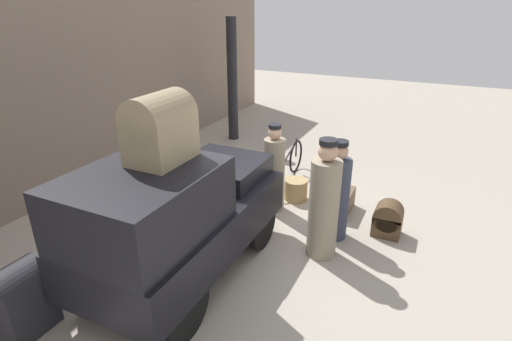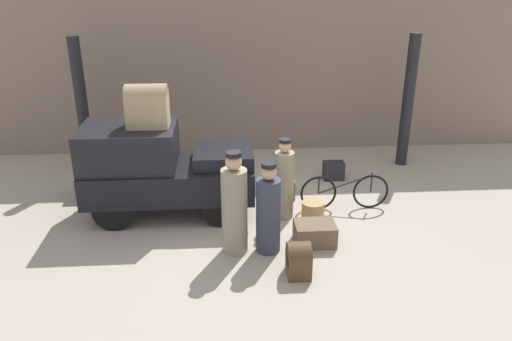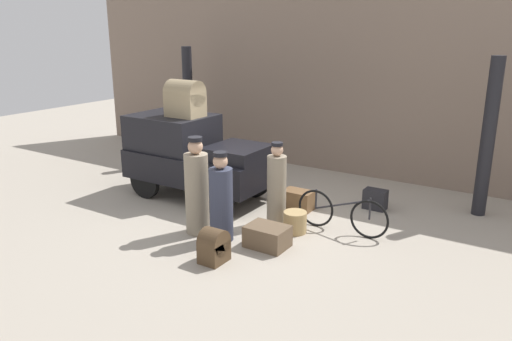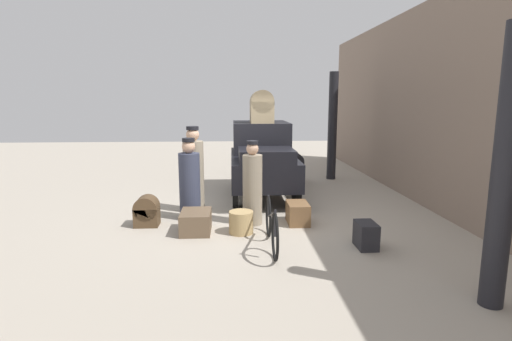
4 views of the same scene
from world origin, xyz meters
name	(u,v)px [view 2 (image 2 of 4)]	position (x,y,z in m)	size (l,w,h in m)	color
ground_plane	(246,220)	(0.00, 0.00, 0.00)	(30.00, 30.00, 0.00)	#A89E8E
station_building_facade	(238,65)	(0.00, 4.08, 2.25)	(16.00, 0.15, 4.50)	gray
canopy_pillar_left	(82,107)	(-3.60, 2.71, 1.59)	(0.27, 0.27, 3.18)	black
canopy_pillar_right	(408,101)	(4.00, 2.71, 1.59)	(0.27, 0.27, 3.18)	black
truck	(160,167)	(-1.64, 0.46, 0.97)	(3.23, 1.52, 1.80)	black
bicycle	(345,192)	(1.99, 0.34, 0.37)	(1.79, 0.04, 0.77)	black
wicker_basket	(313,212)	(1.27, -0.13, 0.20)	(0.43, 0.43, 0.40)	tan
conductor_in_dark_uniform	(234,208)	(-0.25, -1.10, 0.83)	(0.44, 0.44, 1.82)	gray
porter_carrying_trunk	(268,212)	(0.32, -1.13, 0.74)	(0.42, 0.42, 1.63)	#33384C
porter_standing_middle	(284,182)	(0.73, 0.10, 0.73)	(0.37, 0.37, 1.61)	gray
suitcase_small_leather	(315,233)	(1.17, -0.95, 0.19)	(0.72, 0.53, 0.38)	brown
trunk_umber_medium	(279,188)	(0.75, 0.98, 0.20)	(0.63, 0.40, 0.40)	brown
trunk_wicker_pale	(334,171)	(2.11, 1.86, 0.21)	(0.47, 0.30, 0.42)	#232328
suitcase_black_upright	(299,260)	(0.73, -1.91, 0.28)	(0.37, 0.45, 0.58)	#4C3823
trunk_barrel_dark	(95,173)	(-3.18, 1.52, 0.45)	(0.58, 0.48, 0.87)	#232328
trunk_on_truck_roof	(147,106)	(-1.79, 0.46, 2.19)	(0.76, 0.56, 0.80)	#9E8966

